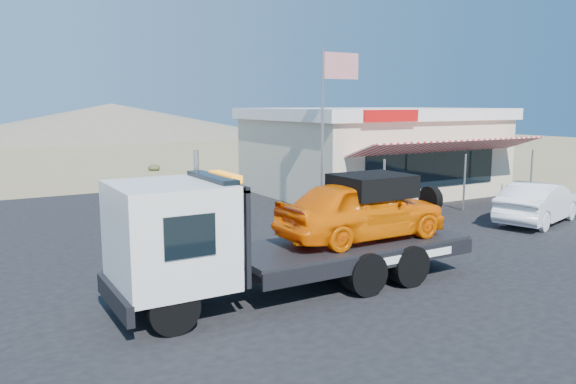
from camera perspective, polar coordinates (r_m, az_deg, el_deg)
name	(u,v)px	position (r m, az deg, el deg)	size (l,w,h in m)	color
ground	(264,274)	(13.88, -2.45, -8.30)	(120.00, 120.00, 0.00)	olive
asphalt_lot	(276,239)	(17.34, -1.26, -4.75)	(32.00, 24.00, 0.02)	black
tow_truck	(292,227)	(12.20, 0.45, -3.56)	(8.15, 2.42, 2.72)	black
white_sedan	(539,203)	(21.28, 24.15, -0.99)	(1.51, 4.33, 1.43)	silver
jerky_store	(372,150)	(26.67, 8.50, 4.28)	(10.40, 9.97, 3.90)	beige
flagpole	(328,114)	(19.67, 4.10, 7.91)	(1.55, 0.10, 6.00)	#99999E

